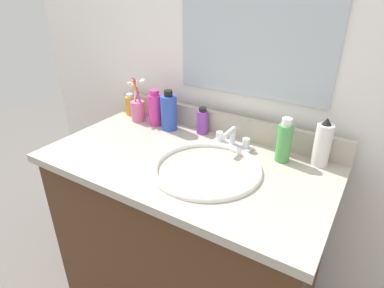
{
  "coord_description": "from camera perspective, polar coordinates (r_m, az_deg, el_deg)",
  "views": [
    {
      "loc": [
        0.55,
        -0.83,
        1.31
      ],
      "look_at": [
        0.03,
        0.0,
        0.81
      ],
      "focal_mm": 30.08,
      "sensor_mm": 36.0,
      "label": 1
    }
  ],
  "objects": [
    {
      "name": "bottle_toner_green",
      "position": [
        1.15,
        16.03,
        0.41
      ],
      "size": [
        0.05,
        0.05,
        0.16
      ],
      "color": "#4C9E4C",
      "rests_on": "countertop"
    },
    {
      "name": "bottle_soap_pink",
      "position": [
        1.41,
        -6.54,
        6.22
      ],
      "size": [
        0.06,
        0.06,
        0.16
      ],
      "color": "#D8338C",
      "rests_on": "countertop"
    },
    {
      "name": "bottle_oil_amber",
      "position": [
        1.55,
        -10.88,
        6.81
      ],
      "size": [
        0.05,
        0.05,
        0.1
      ],
      "color": "gold",
      "rests_on": "countertop"
    },
    {
      "name": "back_wall",
      "position": [
        1.44,
        5.89,
        -0.32
      ],
      "size": [
        2.13,
        0.04,
        1.3
      ],
      "primitive_type": "cube",
      "color": "white",
      "rests_on": "ground_plane"
    },
    {
      "name": "bottle_cream_purple",
      "position": [
        1.33,
        1.88,
        4.03
      ],
      "size": [
        0.05,
        0.05,
        0.11
      ],
      "color": "#7A3899",
      "rests_on": "countertop"
    },
    {
      "name": "bottle_lotion_white",
      "position": [
        1.17,
        22.14,
        0.02
      ],
      "size": [
        0.06,
        0.06,
        0.17
      ],
      "color": "white",
      "rests_on": "countertop"
    },
    {
      "name": "sink_basin",
      "position": [
        1.1,
        2.52,
        -5.9
      ],
      "size": [
        0.37,
        0.37,
        0.11
      ],
      "color": "white",
      "rests_on": "countertop"
    },
    {
      "name": "vanity_cabinet",
      "position": [
        1.38,
        -1.09,
        -16.76
      ],
      "size": [
        0.98,
        0.51,
        0.71
      ],
      "primitive_type": "cube",
      "color": "#4C2D19",
      "rests_on": "ground_plane"
    },
    {
      "name": "countertop",
      "position": [
        1.15,
        -1.25,
        -3.4
      ],
      "size": [
        1.03,
        0.55,
        0.03
      ],
      "primitive_type": "cube",
      "color": "#B2A899",
      "rests_on": "vanity_cabinet"
    },
    {
      "name": "bottle_shampoo_blue",
      "position": [
        1.36,
        -4.12,
        5.67
      ],
      "size": [
        0.07,
        0.07,
        0.17
      ],
      "color": "#2D4CB2",
      "rests_on": "countertop"
    },
    {
      "name": "backsplash",
      "position": [
        1.33,
        4.96,
        3.75
      ],
      "size": [
        1.03,
        0.02,
        0.09
      ],
      "primitive_type": "cube",
      "color": "#B2A899",
      "rests_on": "countertop"
    },
    {
      "name": "cup_pink",
      "position": [
        1.47,
        -9.58,
        6.19
      ],
      "size": [
        0.07,
        0.08,
        0.2
      ],
      "color": "#D16693",
      "rests_on": "countertop"
    },
    {
      "name": "mirror_panel",
      "position": [
        1.23,
        11.12,
        20.99
      ],
      "size": [
        0.6,
        0.01,
        0.56
      ],
      "primitive_type": "cube",
      "color": "#B2BCC6"
    },
    {
      "name": "faucet",
      "position": [
        1.23,
        7.06,
        0.61
      ],
      "size": [
        0.16,
        0.1,
        0.08
      ],
      "color": "silver",
      "rests_on": "countertop"
    }
  ]
}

